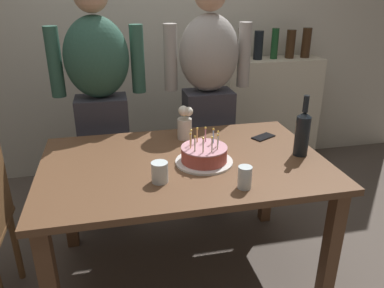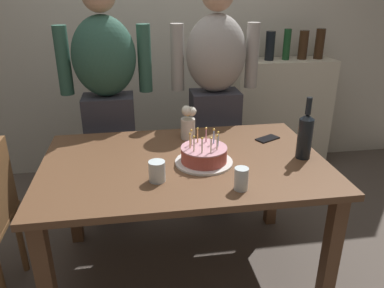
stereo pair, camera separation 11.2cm
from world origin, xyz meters
name	(u,v)px [view 1 (the left image)]	position (x,y,z in m)	size (l,w,h in m)	color
ground_plane	(185,270)	(0.00, 0.00, 0.00)	(10.00, 10.00, 0.00)	#564C44
back_wall	(148,24)	(0.00, 1.55, 1.30)	(5.20, 0.10, 2.60)	beige
dining_table	(184,177)	(0.00, 0.00, 0.64)	(1.50, 0.96, 0.74)	brown
birthday_cake	(204,155)	(0.10, -0.05, 0.78)	(0.30, 0.30, 0.17)	white
water_glass_near	(245,177)	(0.21, -0.35, 0.79)	(0.06, 0.06, 0.11)	silver
water_glass_far	(160,172)	(-0.16, -0.21, 0.79)	(0.08, 0.08, 0.10)	silver
wine_bottle	(302,132)	(0.64, -0.06, 0.87)	(0.08, 0.08, 0.34)	black
cell_phone	(263,137)	(0.54, 0.22, 0.74)	(0.14, 0.07, 0.01)	black
flower_vase	(185,122)	(0.07, 0.30, 0.85)	(0.09, 0.09, 0.21)	silver
person_man_bearded	(101,104)	(-0.42, 0.70, 0.87)	(0.61, 0.27, 1.66)	#33333D
person_woman_cardigan	(208,97)	(0.32, 0.70, 0.87)	(0.61, 0.27, 1.66)	#33333D
shelf_cabinet	(269,111)	(1.07, 1.33, 0.52)	(0.88, 0.30, 1.27)	beige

